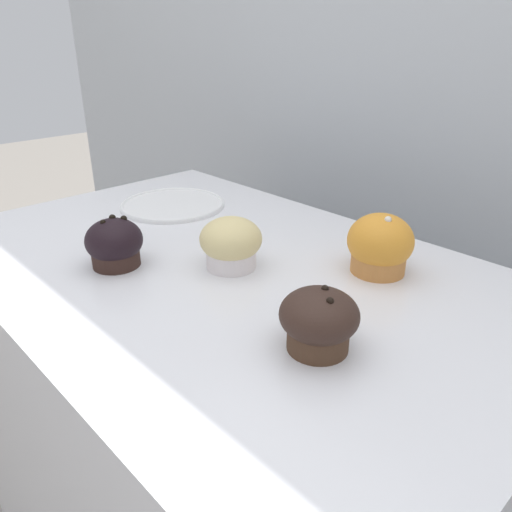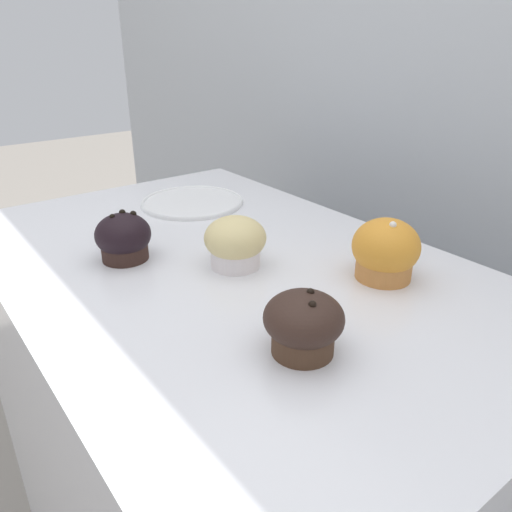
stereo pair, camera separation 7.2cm
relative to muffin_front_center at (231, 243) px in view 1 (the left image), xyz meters
name	(u,v)px [view 1 (the left image)]	position (x,y,z in m)	size (l,w,h in m)	color
wall_back	(413,206)	(-0.02, 0.59, -0.08)	(3.20, 0.10, 1.80)	#B2B7BC
display_counter	(227,476)	(-0.02, -0.01, -0.51)	(1.00, 0.64, 0.94)	silver
muffin_front_center	(231,243)	(0.00, 0.00, 0.00)	(0.10, 0.10, 0.08)	white
muffin_back_left	(319,320)	(0.24, -0.07, 0.00)	(0.09, 0.09, 0.08)	#493020
muffin_back_right	(114,244)	(-0.13, -0.13, 0.00)	(0.09, 0.09, 0.08)	#321F1A
muffin_front_left	(380,245)	(0.17, 0.15, 0.00)	(0.10, 0.10, 0.10)	#C67E3E
serving_plate	(173,204)	(-0.31, 0.10, -0.04)	(0.22, 0.22, 0.01)	white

